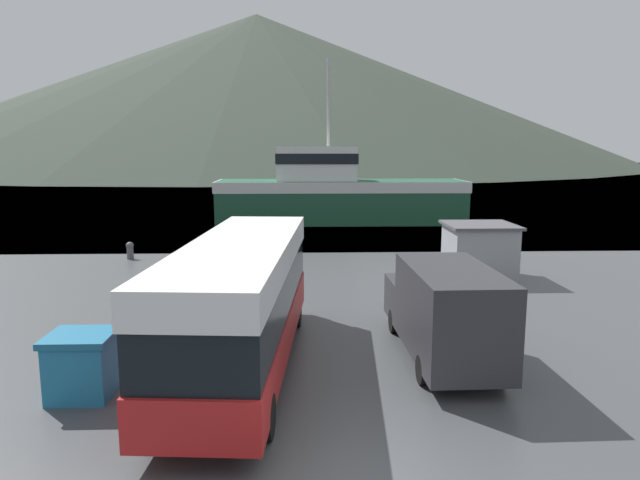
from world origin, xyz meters
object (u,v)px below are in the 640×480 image
Objects in this scene: tour_bus at (242,298)px; storage_bin at (82,365)px; small_boat at (333,202)px; fishing_boat at (337,193)px; delivery_van at (444,309)px; dock_kiosk at (479,250)px.

tour_bus reaches higher than storage_bin.
fishing_boat is at bearing -106.69° from small_boat.
delivery_van is at bearing 13.14° from storage_bin.
tour_bus is at bearing -8.28° from fishing_boat.
dock_kiosk is at bearing 15.39° from fishing_boat.
fishing_boat is at bearing 85.95° from tour_bus.
storage_bin is at bearing -151.62° from tour_bus.
delivery_van is 8.96m from storage_bin.
tour_bus is at bearing 24.07° from storage_bin.
fishing_boat is 30.91m from storage_bin.
small_boat is (7.97, 41.10, -0.31)m from storage_bin.
tour_bus is 13.65m from dock_kiosk.
dock_kiosk reaches higher than small_boat.
small_boat is at bearing 87.81° from tour_bus.
storage_bin is at bearing -115.92° from small_boat.
dock_kiosk reaches higher than storage_bin.
delivery_van is 4.27× the size of storage_bin.
tour_bus is 0.56× the size of fishing_boat.
fishing_boat reaches higher than dock_kiosk.
dock_kiosk is (12.64, 11.62, 0.43)m from storage_bin.
delivery_van is (5.25, 0.49, -0.49)m from tour_bus.
storage_bin is 41.86m from small_boat.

